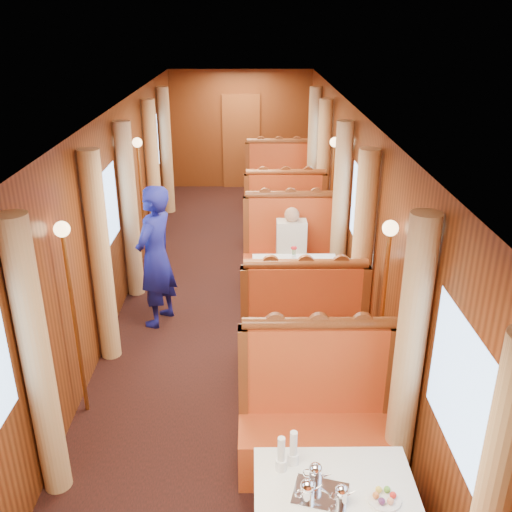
{
  "coord_description": "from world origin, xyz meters",
  "views": [
    {
      "loc": [
        0.21,
        -6.3,
        3.58
      ],
      "look_at": [
        0.26,
        -0.41,
        1.05
      ],
      "focal_mm": 40.0,
      "sensor_mm": 36.0,
      "label": 1
    }
  ],
  "objects_px": {
    "teapot_left": "(307,493)",
    "teapot_back": "(315,476)",
    "tea_tray": "(320,494)",
    "steward": "(155,257)",
    "banquette_far_aft": "(279,187)",
    "passenger": "(291,242)",
    "teapot_right": "(341,497)",
    "rose_vase_mid": "(294,252)",
    "rose_vase_far": "(280,176)",
    "banquette_far_fwd": "(284,221)",
    "fruit_plate": "(384,497)",
    "banquette_near_aft": "(316,423)",
    "banquette_mid_fwd": "(302,332)",
    "table_far": "(281,205)",
    "banquette_mid_aft": "(290,257)",
    "table_mid": "(295,293)"
  },
  "relations": [
    {
      "from": "teapot_left",
      "to": "teapot_back",
      "type": "bearing_deg",
      "value": 47.89
    },
    {
      "from": "tea_tray",
      "to": "steward",
      "type": "bearing_deg",
      "value": 114.05
    },
    {
      "from": "banquette_far_aft",
      "to": "passenger",
      "type": "relative_size",
      "value": 1.76
    },
    {
      "from": "teapot_right",
      "to": "steward",
      "type": "bearing_deg",
      "value": 108.76
    },
    {
      "from": "rose_vase_mid",
      "to": "steward",
      "type": "xyz_separation_m",
      "value": [
        -1.66,
        -0.02,
        -0.05
      ]
    },
    {
      "from": "tea_tray",
      "to": "rose_vase_far",
      "type": "relative_size",
      "value": 0.94
    },
    {
      "from": "rose_vase_far",
      "to": "steward",
      "type": "distance_m",
      "value": 3.86
    },
    {
      "from": "banquette_far_fwd",
      "to": "steward",
      "type": "bearing_deg",
      "value": -123.91
    },
    {
      "from": "teapot_left",
      "to": "banquette_far_aft",
      "type": "bearing_deg",
      "value": 70.83
    },
    {
      "from": "fruit_plate",
      "to": "passenger",
      "type": "bearing_deg",
      "value": 93.78
    },
    {
      "from": "banquette_near_aft",
      "to": "teapot_left",
      "type": "xyz_separation_m",
      "value": [
        -0.19,
        -1.13,
        0.39
      ]
    },
    {
      "from": "banquette_mid_fwd",
      "to": "passenger",
      "type": "bearing_deg",
      "value": 90.0
    },
    {
      "from": "table_far",
      "to": "banquette_near_aft",
      "type": "bearing_deg",
      "value": -90.0
    },
    {
      "from": "rose_vase_far",
      "to": "table_far",
      "type": "bearing_deg",
      "value": 54.35
    },
    {
      "from": "banquette_near_aft",
      "to": "teapot_left",
      "type": "distance_m",
      "value": 1.21
    },
    {
      "from": "banquette_mid_aft",
      "to": "rose_vase_far",
      "type": "distance_m",
      "value": 2.5
    },
    {
      "from": "teapot_right",
      "to": "banquette_near_aft",
      "type": "bearing_deg",
      "value": 84.3
    },
    {
      "from": "banquette_mid_fwd",
      "to": "passenger",
      "type": "relative_size",
      "value": 1.76
    },
    {
      "from": "table_far",
      "to": "rose_vase_far",
      "type": "xyz_separation_m",
      "value": [
        -0.03,
        -0.04,
        0.55
      ]
    },
    {
      "from": "tea_tray",
      "to": "passenger",
      "type": "bearing_deg",
      "value": 88.62
    },
    {
      "from": "teapot_right",
      "to": "steward",
      "type": "height_order",
      "value": "steward"
    },
    {
      "from": "rose_vase_far",
      "to": "banquette_far_aft",
      "type": "bearing_deg",
      "value": 88.5
    },
    {
      "from": "rose_vase_far",
      "to": "teapot_back",
      "type": "bearing_deg",
      "value": -90.84
    },
    {
      "from": "table_mid",
      "to": "banquette_far_fwd",
      "type": "distance_m",
      "value": 2.49
    },
    {
      "from": "teapot_right",
      "to": "table_mid",
      "type": "bearing_deg",
      "value": 83.77
    },
    {
      "from": "teapot_left",
      "to": "passenger",
      "type": "bearing_deg",
      "value": 69.69
    },
    {
      "from": "fruit_plate",
      "to": "passenger",
      "type": "xyz_separation_m",
      "value": [
        -0.29,
        4.42,
        -0.03
      ]
    },
    {
      "from": "teapot_back",
      "to": "steward",
      "type": "height_order",
      "value": "steward"
    },
    {
      "from": "rose_vase_mid",
      "to": "rose_vase_far",
      "type": "bearing_deg",
      "value": 89.98
    },
    {
      "from": "teapot_back",
      "to": "table_mid",
      "type": "bearing_deg",
      "value": 101.22
    },
    {
      "from": "rose_vase_mid",
      "to": "rose_vase_far",
      "type": "distance_m",
      "value": 3.47
    },
    {
      "from": "tea_tray",
      "to": "steward",
      "type": "distance_m",
      "value": 3.89
    },
    {
      "from": "banquette_mid_aft",
      "to": "steward",
      "type": "distance_m",
      "value": 2.04
    },
    {
      "from": "table_mid",
      "to": "teapot_left",
      "type": "height_order",
      "value": "teapot_left"
    },
    {
      "from": "table_mid",
      "to": "rose_vase_far",
      "type": "distance_m",
      "value": 3.51
    },
    {
      "from": "teapot_right",
      "to": "fruit_plate",
      "type": "bearing_deg",
      "value": -1.05
    },
    {
      "from": "teapot_back",
      "to": "fruit_plate",
      "type": "distance_m",
      "value": 0.45
    },
    {
      "from": "passenger",
      "to": "table_far",
      "type": "bearing_deg",
      "value": 90.0
    },
    {
      "from": "banquette_far_fwd",
      "to": "tea_tray",
      "type": "height_order",
      "value": "banquette_far_fwd"
    },
    {
      "from": "banquette_near_aft",
      "to": "rose_vase_mid",
      "type": "relative_size",
      "value": 3.72
    },
    {
      "from": "teapot_left",
      "to": "rose_vase_mid",
      "type": "relative_size",
      "value": 0.43
    },
    {
      "from": "banquette_near_aft",
      "to": "table_far",
      "type": "relative_size",
      "value": 1.28
    },
    {
      "from": "banquette_near_aft",
      "to": "rose_vase_far",
      "type": "relative_size",
      "value": 3.72
    },
    {
      "from": "table_far",
      "to": "teapot_right",
      "type": "relative_size",
      "value": 7.71
    },
    {
      "from": "steward",
      "to": "teapot_right",
      "type": "bearing_deg",
      "value": 47.4
    },
    {
      "from": "table_mid",
      "to": "steward",
      "type": "distance_m",
      "value": 1.76
    },
    {
      "from": "banquette_mid_fwd",
      "to": "banquette_far_aft",
      "type": "relative_size",
      "value": 1.0
    },
    {
      "from": "banquette_near_aft",
      "to": "teapot_left",
      "type": "relative_size",
      "value": 8.7
    },
    {
      "from": "table_far",
      "to": "tea_tray",
      "type": "bearing_deg",
      "value": -90.86
    },
    {
      "from": "banquette_mid_aft",
      "to": "passenger",
      "type": "bearing_deg",
      "value": -90.0
    }
  ]
}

